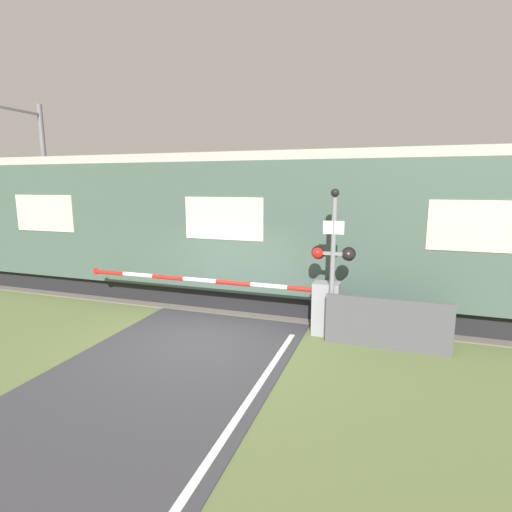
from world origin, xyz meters
TOP-DOWN VIEW (x-y plane):
  - ground_plane at (0.00, 0.00)m, footprint 80.00×80.00m
  - track_bed at (0.00, 3.40)m, footprint 36.00×3.20m
  - train at (-0.27, 3.40)m, footprint 21.69×2.91m
  - crossing_barrier at (1.91, 1.34)m, footprint 6.85×0.44m
  - signal_post at (2.70, 1.05)m, footprint 0.96×0.26m
  - catenary_pole at (-9.58, 5.31)m, footprint 0.20×1.90m
  - roadside_fence at (3.89, 0.91)m, footprint 2.58×0.06m

SIDE VIEW (x-z plane):
  - ground_plane at x=0.00m, z-range 0.00..0.00m
  - track_bed at x=0.00m, z-range -0.04..0.09m
  - roadside_fence at x=3.89m, z-range 0.00..1.10m
  - crossing_barrier at x=1.91m, z-range 0.09..1.32m
  - signal_post at x=2.70m, z-range 0.23..3.59m
  - train at x=-0.27m, z-range 0.05..4.32m
  - catenary_pole at x=-9.58m, z-range 0.15..6.71m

